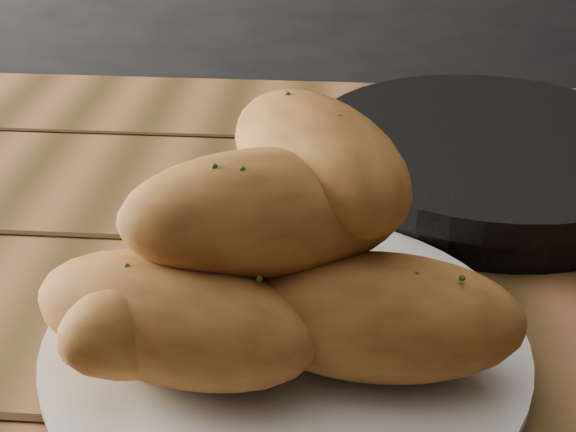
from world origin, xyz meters
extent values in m
plane|color=#38383A|center=(0.00, 0.00, 0.00)|extent=(4.00, 4.00, 0.00)
cube|color=#9B613A|center=(0.47, -0.70, 0.73)|extent=(1.58, 0.94, 0.04)
cylinder|color=white|center=(0.28, -0.74, 0.76)|extent=(0.27, 0.27, 0.01)
cylinder|color=white|center=(0.28, -0.74, 0.76)|extent=(0.30, 0.30, 0.01)
ellipsoid|color=#C58636|center=(0.22, -0.77, 0.80)|extent=(0.18, 0.12, 0.07)
ellipsoid|color=#C58636|center=(0.34, -0.76, 0.80)|extent=(0.17, 0.08, 0.07)
ellipsoid|color=#C58636|center=(0.28, -0.68, 0.80)|extent=(0.09, 0.17, 0.07)
ellipsoid|color=#C58636|center=(0.27, -0.74, 0.86)|extent=(0.18, 0.11, 0.07)
ellipsoid|color=#C58636|center=(0.30, -0.70, 0.87)|extent=(0.15, 0.17, 0.07)
ellipsoid|color=#C58636|center=(0.24, -0.75, 0.80)|extent=(0.18, 0.16, 0.07)
cylinder|color=black|center=(0.44, -0.48, 0.77)|extent=(0.30, 0.30, 0.03)
cylinder|color=black|center=(0.44, -0.48, 0.79)|extent=(0.31, 0.31, 0.02)
camera|label=1|loc=(0.32, -1.13, 1.07)|focal=50.00mm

